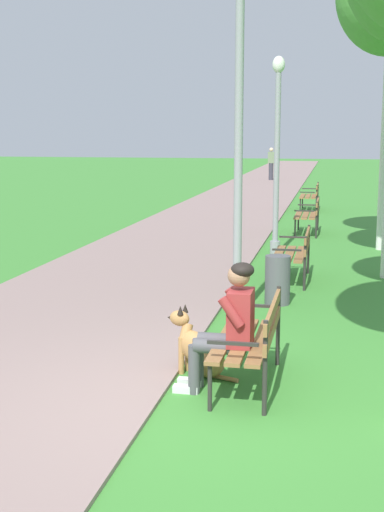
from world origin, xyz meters
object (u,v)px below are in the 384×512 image
Objects in this scene: park_bench_near at (253,335)px; dog_shepherd at (199,350)px; park_bench_far at (310,213)px; park_bench_furthest at (311,194)px; lamp_post_mid at (277,155)px; litter_bin at (278,280)px; park_bench_mid at (296,250)px; lamp_post_near at (239,131)px; pedestrian_distant at (271,164)px; person_seated_on_near_bench at (229,322)px.

park_bench_near reaches higher than dog_shepherd.
park_bench_near is at bearing -19.99° from dog_shepherd.
park_bench_near and park_bench_far have the same top height.
lamp_post_mid is at bearing -92.70° from park_bench_furthest.
park_bench_furthest is 2.14× the size of litter_bin.
park_bench_mid is 1.00× the size of park_bench_far.
lamp_post_near reaches higher than park_bench_far.
park_bench_mid is at bearing -90.14° from park_bench_far.
lamp_post_near reaches higher than park_bench_mid.
park_bench_furthest is 1.88× the size of dog_shepherd.
park_bench_near is at bearing -85.10° from pedestrian_distant.
pedestrian_distant is (-2.51, 29.29, 0.33)m from park_bench_near.
park_bench_near is 1.00× the size of park_bench_mid.
pedestrian_distant reaches higher than park_bench_far.
pedestrian_distant is (-2.64, 18.69, 0.33)m from park_bench_far.
pedestrian_distant is (-2.00, 26.78, -1.60)m from lamp_post_near.
litter_bin is (-0.04, 3.38, -0.16)m from park_bench_near.
park_bench_far and park_bench_furthest have the same top height.
dog_shepherd is 0.48× the size of pedestrian_distant.
pedestrian_distant is at bearing 93.82° from dog_shepherd.
dog_shepherd is 3.22m from litter_bin.
lamp_post_near is at bearing -94.48° from park_bench_far.
park_bench_mid is at bearing 88.71° from park_bench_near.
lamp_post_near is at bearing 101.39° from park_bench_near.
lamp_post_near is 2.31m from litter_bin.
pedestrian_distant is (-2.49, 13.51, 0.33)m from park_bench_furthest.
park_bench_near is at bearing -89.92° from park_bench_furthest.
lamp_post_near reaches higher than park_bench_furthest.
lamp_post_mid reaches higher than park_bench_far.
person_seated_on_near_bench reaches higher than dog_shepherd.
litter_bin is (0.16, 3.58, -0.33)m from person_seated_on_near_bench.
park_bench_near is 3.21m from lamp_post_near.
park_bench_mid is 0.32× the size of lamp_post_near.
park_bench_near is at bearing -91.29° from park_bench_mid.
park_bench_near is 0.91× the size of pedestrian_distant.
lamp_post_near is 2.86× the size of pedestrian_distant.
lamp_post_near reaches higher than dog_shepherd.
litter_bin is at bearing -84.62° from lamp_post_mid.
lamp_post_mid reaches higher than park_bench_near.
litter_bin is at bearing -90.11° from park_bench_furthest.
lamp_post_near is at bearing 88.50° from dog_shepherd.
park_bench_furthest is 0.32× the size of lamp_post_near.
person_seated_on_near_bench is at bearing -93.51° from park_bench_mid.
dog_shepherd is (-0.68, -4.81, -0.25)m from park_bench_mid.
park_bench_furthest is at bearing -79.56° from pedestrian_distant.
park_bench_far is at bearing 88.64° from litter_bin.
park_bench_near is 10.60m from park_bench_far.
pedestrian_distant is at bearing 100.44° from park_bench_furthest.
park_bench_near is 1.20× the size of person_seated_on_near_bench.
park_bench_mid is 1.00× the size of park_bench_furthest.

